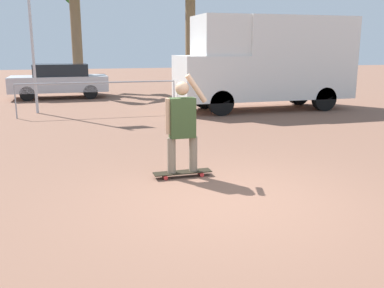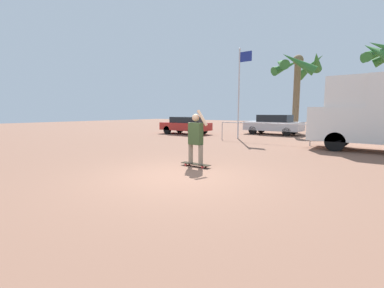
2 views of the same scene
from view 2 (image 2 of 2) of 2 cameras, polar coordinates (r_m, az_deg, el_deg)
name	(u,v)px [view 2 (image 2 of 2)]	position (r m, az deg, el deg)	size (l,w,h in m)	color
ground_plane	(178,177)	(6.76, -3.20, -7.23)	(80.00, 80.00, 0.00)	brown
skateboard	(196,164)	(7.93, 0.81, -4.50)	(0.99, 0.23, 0.09)	black
person_skateboarder	(196,136)	(7.80, 0.81, 1.82)	(0.72, 0.23, 1.65)	gray
parked_car_silver	(274,124)	(20.20, 17.70, 4.23)	(4.06, 1.91, 1.46)	black
parked_car_red	(186,125)	(19.50, -1.43, 4.27)	(3.80, 1.70, 1.30)	black
palm_tree_center_background	(298,69)	(22.48, 22.47, 15.14)	(4.12, 4.15, 6.27)	brown
flagpole	(240,88)	(16.42, 10.60, 12.21)	(0.85, 0.12, 5.52)	#B7B7BC
plaza_railing_segment	(262,126)	(14.66, 15.26, 3.95)	(5.06, 0.05, 1.08)	#99999E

